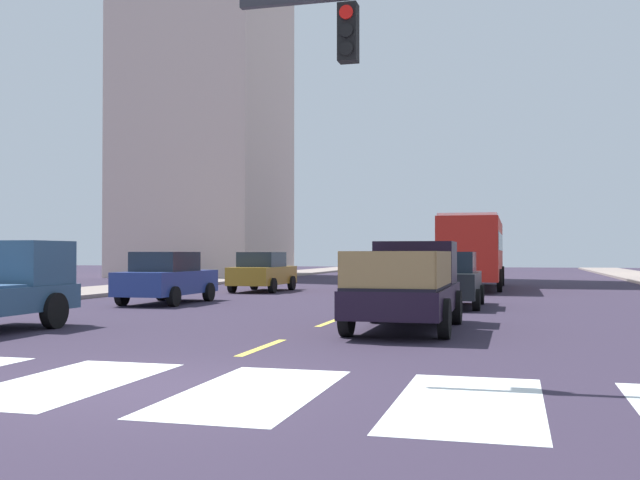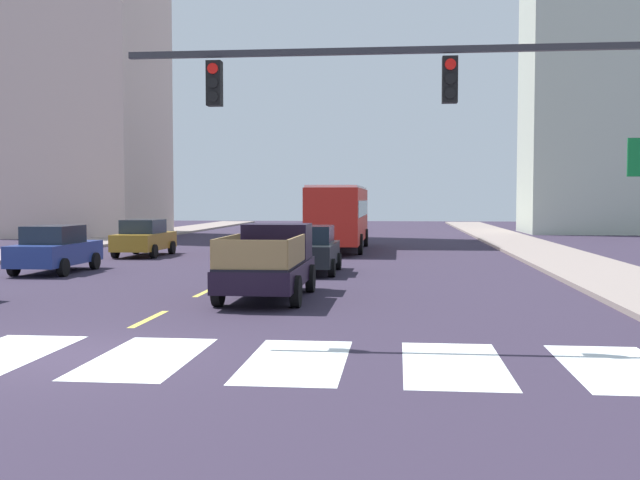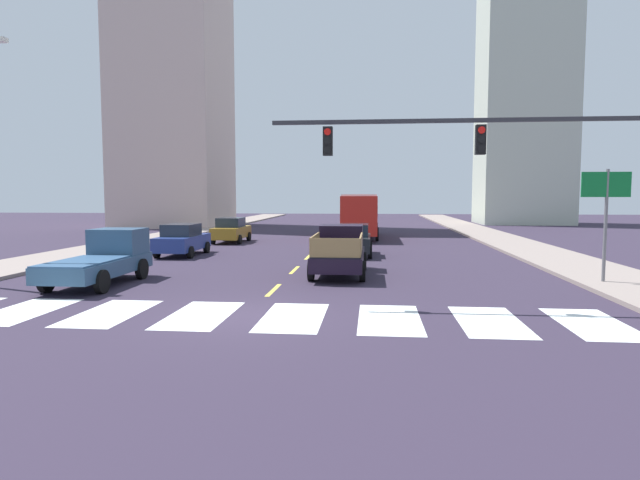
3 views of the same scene
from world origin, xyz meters
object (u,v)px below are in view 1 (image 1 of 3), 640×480
Objects in this scene: sedan_near_right at (263,272)px; city_bus at (474,247)px; sedan_far at (449,279)px; pickup_stakebed at (409,286)px; sedan_mid at (167,278)px.

city_bus is at bearing 31.01° from sedan_near_right.
sedan_far is at bearing -91.87° from city_bus.
sedan_far is (-0.10, -12.30, -1.09)m from city_bus.
pickup_stakebed is 0.48× the size of city_bus.
sedan_near_right is at bearing 139.31° from sedan_far.
sedan_far is at bearing 5.23° from sedan_mid.
sedan_mid is (-8.92, 5.91, -0.08)m from pickup_stakebed.
city_bus reaches higher than pickup_stakebed.
sedan_near_right is 8.11m from sedan_mid.
city_bus is 10.17m from sedan_near_right.
city_bus is 2.45× the size of sedan_mid.
sedan_far is (8.69, -7.31, 0.00)m from sedan_near_right.
sedan_mid is at bearing -175.81° from sedan_far.
sedan_near_right and sedan_mid have the same top height.
sedan_near_right is (-8.37, 14.00, -0.08)m from pickup_stakebed.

